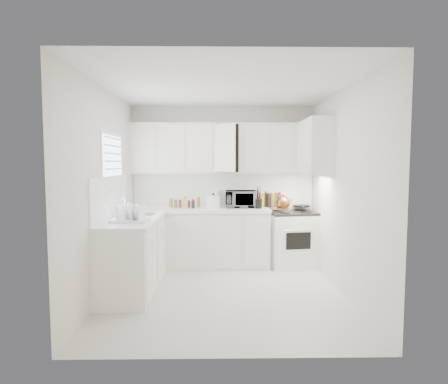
{
  "coord_description": "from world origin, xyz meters",
  "views": [
    {
      "loc": [
        -0.09,
        -4.7,
        1.67
      ],
      "look_at": [
        0.0,
        0.7,
        1.25
      ],
      "focal_mm": 30.25,
      "sensor_mm": 36.0,
      "label": 1
    }
  ],
  "objects_px": {
    "dish_rack": "(130,212)",
    "utensil_crock": "(259,197)",
    "tea_kettle": "(283,202)",
    "rice_cooker": "(213,201)",
    "microwave": "(241,197)",
    "stove": "(292,231)"
  },
  "relations": [
    {
      "from": "stove",
      "to": "rice_cooker",
      "type": "height_order",
      "value": "rice_cooker"
    },
    {
      "from": "stove",
      "to": "tea_kettle",
      "type": "relative_size",
      "value": 4.22
    },
    {
      "from": "rice_cooker",
      "to": "utensil_crock",
      "type": "height_order",
      "value": "utensil_crock"
    },
    {
      "from": "dish_rack",
      "to": "utensil_crock",
      "type": "bearing_deg",
      "value": 41.38
    },
    {
      "from": "tea_kettle",
      "to": "utensil_crock",
      "type": "relative_size",
      "value": 0.74
    },
    {
      "from": "stove",
      "to": "utensil_crock",
      "type": "bearing_deg",
      "value": -177.74
    },
    {
      "from": "tea_kettle",
      "to": "rice_cooker",
      "type": "distance_m",
      "value": 1.1
    },
    {
      "from": "dish_rack",
      "to": "microwave",
      "type": "bearing_deg",
      "value": 49.36
    },
    {
      "from": "stove",
      "to": "microwave",
      "type": "xyz_separation_m",
      "value": [
        -0.83,
        0.05,
        0.55
      ]
    },
    {
      "from": "rice_cooker",
      "to": "tea_kettle",
      "type": "bearing_deg",
      "value": -27.24
    },
    {
      "from": "stove",
      "to": "tea_kettle",
      "type": "distance_m",
      "value": 0.55
    },
    {
      "from": "microwave",
      "to": "rice_cooker",
      "type": "relative_size",
      "value": 2.09
    },
    {
      "from": "stove",
      "to": "dish_rack",
      "type": "height_order",
      "value": "dish_rack"
    },
    {
      "from": "tea_kettle",
      "to": "stove",
      "type": "bearing_deg",
      "value": 54.31
    },
    {
      "from": "microwave",
      "to": "tea_kettle",
      "type": "bearing_deg",
      "value": -17.24
    },
    {
      "from": "microwave",
      "to": "dish_rack",
      "type": "xyz_separation_m",
      "value": [
        -1.44,
        -1.46,
        -0.05
      ]
    },
    {
      "from": "tea_kettle",
      "to": "utensil_crock",
      "type": "distance_m",
      "value": 0.39
    },
    {
      "from": "stove",
      "to": "tea_kettle",
      "type": "bearing_deg",
      "value": -146.25
    },
    {
      "from": "stove",
      "to": "microwave",
      "type": "height_order",
      "value": "microwave"
    },
    {
      "from": "tea_kettle",
      "to": "dish_rack",
      "type": "xyz_separation_m",
      "value": [
        -2.09,
        -1.25,
        0.01
      ]
    },
    {
      "from": "stove",
      "to": "microwave",
      "type": "bearing_deg",
      "value": 168.54
    },
    {
      "from": "stove",
      "to": "dish_rack",
      "type": "xyz_separation_m",
      "value": [
        -2.27,
        -1.41,
        0.51
      ]
    }
  ]
}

